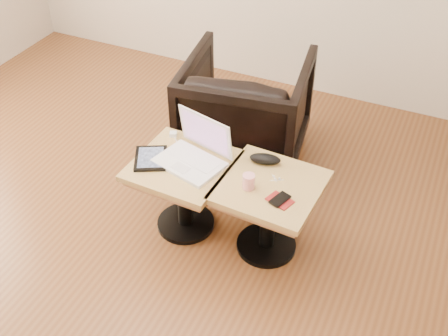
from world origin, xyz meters
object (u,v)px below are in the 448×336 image
at_px(side_table_right, 269,201).
at_px(striped_cup, 249,181).
at_px(armchair, 246,109).
at_px(laptop, 195,153).
at_px(side_table_left, 183,179).

distance_m(side_table_right, striped_cup, 0.20).
relative_size(striped_cup, armchair, 0.10).
bearing_deg(striped_cup, armchair, 113.41).
xyz_separation_m(striped_cup, armchair, (-0.37, 0.86, -0.16)).
relative_size(side_table_right, striped_cup, 6.61).
xyz_separation_m(side_table_right, armchair, (-0.47, 0.79, 0.01)).
bearing_deg(armchair, side_table_right, 112.20).
bearing_deg(armchair, laptop, 82.06).
distance_m(side_table_right, armchair, 0.92).
distance_m(striped_cup, armchair, 0.95).
bearing_deg(armchair, side_table_left, 78.25).
bearing_deg(side_table_right, striped_cup, -139.14).
bearing_deg(side_table_right, side_table_left, -173.02).
xyz_separation_m(side_table_left, striped_cup, (0.42, -0.04, 0.16)).
bearing_deg(laptop, side_table_left, -122.24).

